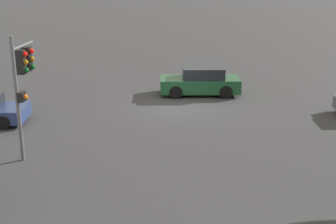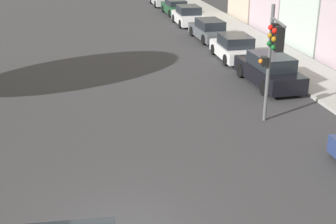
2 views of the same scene
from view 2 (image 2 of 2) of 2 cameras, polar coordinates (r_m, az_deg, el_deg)
The scene contains 7 objects.
sidewalk_strip at distance 45.67m, azimuth 4.01°, elevation 12.31°, with size 3.23×60.00×0.14m.
traffic_signal at distance 17.97m, azimuth 12.67°, elevation 7.81°, with size 0.57×2.02×4.67m.
parked_car_0 at distance 23.72m, azimuth 12.21°, elevation 4.96°, with size 2.02×4.79×1.59m.
parked_car_1 at distance 28.23m, azimuth 8.10°, elevation 7.73°, with size 2.03×4.10×1.48m.
parked_car_2 at distance 33.24m, azimuth 5.05°, elevation 9.91°, with size 1.95×4.62×1.43m.
parked_car_3 at distance 38.56m, azimuth 2.47°, elevation 11.63°, with size 2.01×4.07×1.54m.
parked_car_4 at distance 43.47m, azimuth 0.91°, elevation 12.66°, with size 1.94×4.41×1.33m.
Camera 2 is at (-0.88, -10.01, 7.29)m, focal length 50.00 mm.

